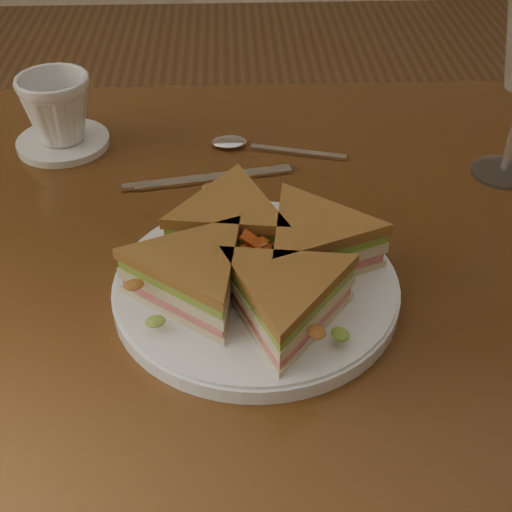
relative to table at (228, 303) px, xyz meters
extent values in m
cube|color=#381E0C|center=(0.00, 0.00, 0.08)|extent=(1.20, 0.80, 0.04)
cylinder|color=silver|center=(0.03, -0.10, 0.11)|extent=(0.29, 0.29, 0.02)
cube|color=silver|center=(0.10, 0.18, 0.10)|extent=(0.13, 0.05, 0.00)
ellipsoid|color=silver|center=(0.01, 0.21, 0.10)|extent=(0.05, 0.03, 0.01)
cube|color=silver|center=(-0.01, 0.12, 0.10)|extent=(0.20, 0.05, 0.00)
cube|color=silver|center=(-0.10, 0.11, 0.10)|extent=(0.05, 0.02, 0.00)
cylinder|color=white|center=(0.35, 0.12, 0.10)|extent=(0.08, 0.08, 0.00)
cylinder|color=silver|center=(-0.22, 0.22, 0.10)|extent=(0.12, 0.12, 0.01)
imported|color=silver|center=(-0.22, 0.22, 0.15)|extent=(0.12, 0.12, 0.09)
camera|label=1|loc=(0.01, -0.64, 0.58)|focal=50.00mm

